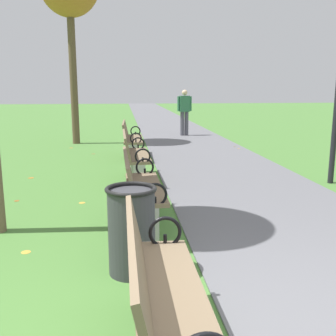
{
  "coord_description": "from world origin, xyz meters",
  "views": [
    {
      "loc": [
        -0.72,
        -2.27,
        1.74
      ],
      "look_at": [
        -0.05,
        3.43,
        0.55
      ],
      "focal_mm": 42.06,
      "sensor_mm": 36.0,
      "label": 1
    }
  ],
  "objects": [
    {
      "name": "park_bench_2",
      "position": [
        -0.5,
        2.58,
        0.49
      ],
      "size": [
        0.49,
        1.61,
        0.9
      ],
      "color": "#7A664C",
      "rests_on": "ground"
    },
    {
      "name": "park_bench_3",
      "position": [
        -0.5,
        5.01,
        0.49
      ],
      "size": [
        0.49,
        1.6,
        0.9
      ],
      "color": "#7A664C",
      "rests_on": "ground"
    },
    {
      "name": "park_bench_4",
      "position": [
        -0.5,
        7.38,
        0.49
      ],
      "size": [
        0.52,
        1.61,
        0.9
      ],
      "color": "#7A664C",
      "rests_on": "ground"
    },
    {
      "name": "park_bench_1",
      "position": [
        -0.5,
        -0.06,
        0.49
      ],
      "size": [
        0.48,
        1.6,
        0.9
      ],
      "color": "#7A664C",
      "rests_on": "ground"
    },
    {
      "name": "trash_bin",
      "position": [
        -0.65,
        1.22,
        0.42
      ],
      "size": [
        0.48,
        0.48,
        0.84
      ],
      "color": "#38383D",
      "rests_on": "ground"
    },
    {
      "name": "scattered_leaves",
      "position": [
        -0.83,
        2.93,
        0.01
      ],
      "size": [
        5.16,
        10.64,
        0.02
      ],
      "color": "#AD6B23",
      "rests_on": "ground"
    },
    {
      "name": "pedestrian_walking",
      "position": [
        1.51,
        11.72,
        0.93
      ],
      "size": [
        0.53,
        0.26,
        1.62
      ],
      "color": "#4C4C56",
      "rests_on": "paved_walkway"
    },
    {
      "name": "paved_walkway",
      "position": [
        1.39,
        18.0,
        0.01
      ],
      "size": [
        2.77,
        44.0,
        0.02
      ],
      "primitive_type": "cube",
      "color": "slate",
      "rests_on": "ground"
    }
  ]
}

